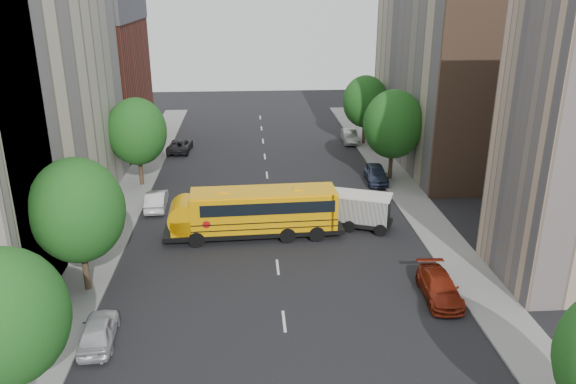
{
  "coord_description": "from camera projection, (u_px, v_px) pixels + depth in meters",
  "views": [
    {
      "loc": [
        -1.61,
        -33.02,
        16.49
      ],
      "look_at": [
        0.93,
        2.0,
        3.49
      ],
      "focal_mm": 35.0,
      "sensor_mm": 36.0,
      "label": 1
    }
  ],
  "objects": [
    {
      "name": "building_right_sidewall",
      "position": [
        502.0,
        88.0,
        43.23
      ],
      "size": [
        10.1,
        0.3,
        18.0
      ],
      "primitive_type": "cube",
      "color": "brown",
      "rests_on": "ground"
    },
    {
      "name": "safari_truck",
      "position": [
        351.0,
        209.0,
        40.26
      ],
      "size": [
        6.34,
        4.09,
        2.57
      ],
      "rotation": [
        0.0,
        0.0,
        -0.37
      ],
      "color": "black",
      "rests_on": "ground"
    },
    {
      "name": "street_tree_0",
      "position": [
        5.0,
        317.0,
        21.27
      ],
      "size": [
        4.8,
        4.8,
        7.41
      ],
      "color": "#38281C",
      "rests_on": "ground"
    },
    {
      "name": "parked_car_5",
      "position": [
        350.0,
        136.0,
        62.19
      ],
      "size": [
        1.65,
        4.34,
        1.41
      ],
      "primitive_type": "imported",
      "rotation": [
        0.0,
        0.0,
        -0.04
      ],
      "color": "#959691",
      "rests_on": "ground"
    },
    {
      "name": "parked_car_4",
      "position": [
        376.0,
        174.0,
        49.65
      ],
      "size": [
        2.11,
        4.59,
        1.53
      ],
      "primitive_type": "imported",
      "rotation": [
        0.0,
        0.0,
        -0.07
      ],
      "color": "#2F3953",
      "rests_on": "ground"
    },
    {
      "name": "parked_car_3",
      "position": [
        439.0,
        287.0,
        31.24
      ],
      "size": [
        2.1,
        4.71,
        1.34
      ],
      "primitive_type": "imported",
      "rotation": [
        0.0,
        0.0,
        -0.05
      ],
      "color": "maroon",
      "rests_on": "ground"
    },
    {
      "name": "parked_car_2",
      "position": [
        180.0,
        145.0,
        58.78
      ],
      "size": [
        2.5,
        4.95,
        1.34
      ],
      "primitive_type": "imported",
      "rotation": [
        0.0,
        0.0,
        3.08
      ],
      "color": "black",
      "rests_on": "ground"
    },
    {
      "name": "parked_car_0",
      "position": [
        98.0,
        331.0,
        27.26
      ],
      "size": [
        1.92,
        4.14,
        1.37
      ],
      "primitive_type": "imported",
      "rotation": [
        0.0,
        0.0,
        3.22
      ],
      "color": "silver",
      "rests_on": "ground"
    },
    {
      "name": "sidewalk_left",
      "position": [
        114.0,
        226.0,
        40.6
      ],
      "size": [
        3.0,
        80.0,
        0.12
      ],
      "primitive_type": "cube",
      "color": "slate",
      "rests_on": "ground"
    },
    {
      "name": "street_tree_5",
      "position": [
        365.0,
        102.0,
        60.15
      ],
      "size": [
        4.86,
        4.86,
        7.51
      ],
      "color": "#38281C",
      "rests_on": "ground"
    },
    {
      "name": "parked_car_1",
      "position": [
        156.0,
        200.0,
        43.76
      ],
      "size": [
        1.68,
        4.32,
        1.4
      ],
      "primitive_type": "imported",
      "rotation": [
        0.0,
        0.0,
        3.19
      ],
      "color": "silver",
      "rests_on": "ground"
    },
    {
      "name": "school_bus",
      "position": [
        252.0,
        211.0,
        38.43
      ],
      "size": [
        12.42,
        3.48,
        3.47
      ],
      "rotation": [
        0.0,
        0.0,
        0.04
      ],
      "color": "black",
      "rests_on": "ground"
    },
    {
      "name": "building_left_cream",
      "position": [
        3.0,
        88.0,
        37.64
      ],
      "size": [
        10.0,
        26.0,
        20.0
      ],
      "primitive_type": "cube",
      "color": "beige",
      "rests_on": "ground"
    },
    {
      "name": "street_tree_2",
      "position": [
        137.0,
        132.0,
        47.39
      ],
      "size": [
        4.99,
        4.99,
        7.71
      ],
      "color": "#38281C",
      "rests_on": "ground"
    },
    {
      "name": "building_left_redbrick",
      "position": [
        92.0,
        85.0,
        59.43
      ],
      "size": [
        10.0,
        15.0,
        13.0
      ],
      "primitive_type": "cube",
      "color": "maroon",
      "rests_on": "ground"
    },
    {
      "name": "street_tree_1",
      "position": [
        78.0,
        210.0,
        30.51
      ],
      "size": [
        5.12,
        5.12,
        7.9
      ],
      "color": "#38281C",
      "rests_on": "ground"
    },
    {
      "name": "lane_markings",
      "position": [
        270.0,
        198.0,
        46.07
      ],
      "size": [
        0.15,
        64.0,
        0.01
      ],
      "primitive_type": "cube",
      "color": "silver",
      "rests_on": "ground"
    },
    {
      "name": "building_right_far",
      "position": [
        452.0,
        68.0,
        53.52
      ],
      "size": [
        10.0,
        22.0,
        18.0
      ],
      "primitive_type": "cube",
      "color": "tan",
      "rests_on": "ground"
    },
    {
      "name": "sidewalk_right",
      "position": [
        425.0,
        217.0,
        42.16
      ],
      "size": [
        3.0,
        80.0,
        0.12
      ],
      "primitive_type": "cube",
      "color": "slate",
      "rests_on": "ground"
    },
    {
      "name": "ground",
      "position": [
        276.0,
        253.0,
        36.72
      ],
      "size": [
        120.0,
        120.0,
        0.0
      ],
      "primitive_type": "plane",
      "color": "black",
      "rests_on": "ground"
    },
    {
      "name": "street_tree_4",
      "position": [
        393.0,
        124.0,
        48.8
      ],
      "size": [
        5.25,
        5.25,
        8.1
      ],
      "color": "#38281C",
      "rests_on": "ground"
    }
  ]
}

